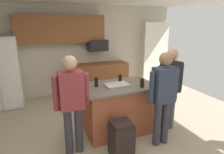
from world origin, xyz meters
name	(u,v)px	position (x,y,z in m)	size (l,w,h in m)	color
floor	(111,137)	(0.00, 0.00, 0.00)	(7.04, 7.04, 0.00)	#B7A88E
back_wall	(75,50)	(0.00, 2.80, 1.30)	(6.40, 0.10, 2.60)	beige
french_door_window_panel	(156,53)	(2.60, 2.40, 1.10)	(0.90, 0.06, 2.00)	white
cabinet_run_upper	(61,29)	(-0.40, 2.60, 1.93)	(2.40, 0.38, 0.75)	brown
cabinet_run_lower	(98,78)	(0.60, 2.48, 0.45)	(1.80, 0.63, 0.90)	brown
refrigerator	(0,73)	(-2.00, 2.38, 0.90)	(0.93, 0.76, 1.79)	white
microwave_over_range	(97,45)	(0.60, 2.50, 1.45)	(0.56, 0.40, 0.32)	black
kitchen_island	(118,108)	(0.22, 0.17, 0.49)	(1.40, 0.89, 0.96)	#AD5638
person_guest_left	(72,100)	(-0.73, -0.17, 0.95)	(0.57, 0.22, 1.65)	#383842
person_host_foreground	(170,85)	(1.19, -0.15, 0.95)	(0.57, 0.22, 1.64)	#4C5166
person_guest_right	(163,94)	(0.76, -0.52, 0.96)	(0.57, 0.22, 1.66)	#383842
tumbler_amber	(120,78)	(0.36, 0.37, 1.04)	(0.06, 0.06, 0.15)	black
glass_stout_tall	(142,83)	(0.58, -0.11, 1.05)	(0.07, 0.07, 0.17)	black
glass_short_whisky	(96,82)	(-0.18, 0.26, 1.05)	(0.07, 0.07, 0.17)	black
serving_tray	(117,85)	(0.18, 0.12, 0.99)	(0.44, 0.30, 0.04)	#B7B7BC
trash_bin	(121,139)	(-0.04, -0.56, 0.30)	(0.34, 0.34, 0.61)	black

